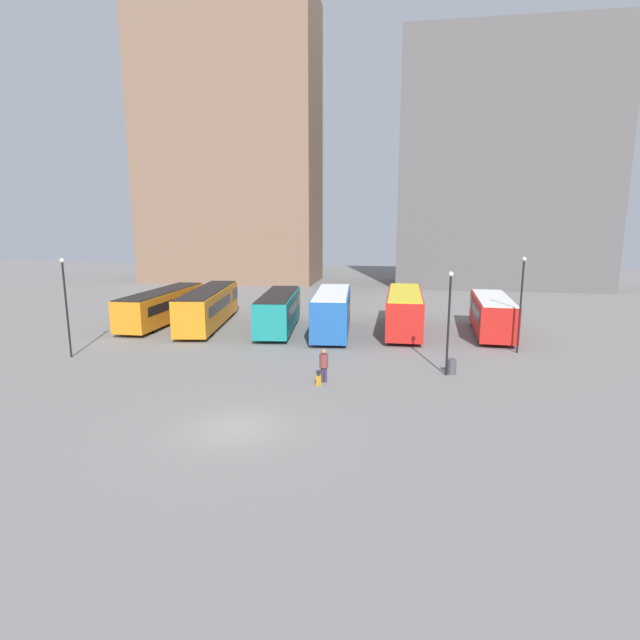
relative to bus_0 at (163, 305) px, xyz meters
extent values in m
plane|color=slate|center=(13.27, -20.21, -1.52)|extent=(160.00, 160.00, 0.00)
cube|color=#7F604C|center=(-4.62, 31.02, 17.43)|extent=(24.55, 11.12, 37.90)
cube|color=#5B5656|center=(31.93, 31.02, 14.01)|extent=(26.11, 12.13, 31.06)
cube|color=orange|center=(0.00, -0.10, -0.04)|extent=(2.55, 11.84, 2.41)
cube|color=black|center=(-0.04, 4.75, 0.26)|extent=(2.51, 2.19, 0.91)
cube|color=black|center=(0.01, -1.16, 0.26)|extent=(2.54, 7.59, 0.72)
cube|color=black|center=(0.00, -0.10, 1.21)|extent=(2.35, 11.60, 0.08)
cylinder|color=black|center=(-0.03, 3.56, -1.02)|extent=(2.36, 1.02, 1.00)
cylinder|color=black|center=(0.03, -3.76, -1.02)|extent=(2.36, 1.02, 1.00)
cube|color=orange|center=(4.20, -0.43, 0.08)|extent=(4.28, 12.68, 2.66)
cube|color=black|center=(3.44, 4.62, 0.41)|extent=(2.81, 2.63, 1.01)
cube|color=black|center=(4.36, -1.53, 0.41)|extent=(3.64, 8.25, 0.80)
cube|color=black|center=(4.20, -0.43, 1.45)|extent=(4.05, 12.41, 0.08)
cylinder|color=black|center=(3.62, 3.39, -1.03)|extent=(2.48, 1.30, 0.96)
cylinder|color=black|center=(4.77, -4.24, -1.03)|extent=(2.48, 1.30, 0.96)
cube|color=#19847F|center=(10.30, -1.28, 0.04)|extent=(3.55, 10.14, 2.55)
cube|color=black|center=(9.84, 2.76, 0.36)|extent=(2.67, 2.10, 0.97)
cube|color=black|center=(10.40, -2.17, 0.36)|extent=(3.18, 6.59, 0.76)
cube|color=black|center=(10.30, -1.28, 1.35)|extent=(3.34, 9.92, 0.08)
cylinder|color=black|center=(9.95, 1.78, -1.00)|extent=(2.45, 1.30, 1.04)
cylinder|color=black|center=(10.65, -4.34, -1.00)|extent=(2.45, 1.30, 1.04)
cube|color=#1E56A3|center=(14.61, -1.80, 0.19)|extent=(3.37, 9.92, 2.90)
cube|color=black|center=(14.26, 2.18, 0.55)|extent=(2.73, 2.01, 1.10)
cube|color=black|center=(14.68, -2.68, 0.55)|extent=(3.10, 6.43, 0.87)
cube|color=white|center=(14.61, -1.80, 1.67)|extent=(3.15, 9.71, 0.08)
cylinder|color=black|center=(14.35, 1.21, -1.06)|extent=(2.51, 1.13, 0.92)
cylinder|color=black|center=(14.87, -4.81, -1.06)|extent=(2.51, 1.13, 0.92)
cube|color=red|center=(20.02, 0.05, 0.14)|extent=(2.62, 11.06, 2.72)
cube|color=black|center=(20.00, 4.58, 0.48)|extent=(2.62, 2.04, 1.03)
cube|color=black|center=(20.02, -0.94, 0.48)|extent=(2.63, 7.08, 0.82)
cube|color=yellow|center=(20.02, 0.05, 1.54)|extent=(2.41, 10.84, 0.08)
cylinder|color=black|center=(20.00, 3.48, -0.98)|extent=(2.47, 1.09, 1.08)
cylinder|color=black|center=(20.03, -3.37, -0.98)|extent=(2.47, 1.09, 1.08)
cube|color=red|center=(26.53, -0.25, 0.03)|extent=(2.95, 9.21, 2.50)
cube|color=black|center=(26.70, 3.48, 0.34)|extent=(2.64, 1.80, 0.95)
cube|color=black|center=(26.49, -1.07, 0.34)|extent=(2.83, 5.94, 0.75)
cube|color=white|center=(26.53, -0.25, 1.32)|extent=(2.74, 9.02, 0.08)
cylinder|color=black|center=(26.66, 2.57, -0.97)|extent=(2.48, 1.20, 1.09)
cylinder|color=black|center=(26.40, -3.07, -0.97)|extent=(2.48, 1.20, 1.09)
cylinder|color=#382D4C|center=(15.78, -13.61, -1.10)|extent=(0.18, 0.18, 0.82)
cylinder|color=#382D4C|center=(15.95, -13.59, -1.10)|extent=(0.18, 0.18, 0.82)
cylinder|color=brown|center=(15.86, -13.60, -0.34)|extent=(0.52, 0.52, 0.71)
sphere|color=#9E7051|center=(15.86, -13.60, 0.16)|extent=(0.27, 0.27, 0.27)
cube|color=#B27A1E|center=(15.67, -14.07, -1.26)|extent=(0.30, 0.34, 0.52)
cube|color=black|center=(15.68, -14.18, -0.88)|extent=(0.15, 0.04, 0.23)
cylinder|color=black|center=(-0.63, -11.28, 1.47)|extent=(0.12, 0.12, 5.98)
sphere|color=beige|center=(-0.63, -11.28, 4.55)|extent=(0.28, 0.28, 0.28)
cylinder|color=black|center=(22.37, -11.28, 1.25)|extent=(0.12, 0.12, 5.54)
sphere|color=beige|center=(22.37, -11.28, 4.11)|extent=(0.28, 0.28, 0.28)
cylinder|color=black|center=(27.32, -5.51, 1.48)|extent=(0.12, 0.12, 5.99)
sphere|color=beige|center=(27.32, -5.51, 4.56)|extent=(0.28, 0.28, 0.28)
cylinder|color=#47474C|center=(22.68, -10.97, -1.09)|extent=(0.52, 0.52, 0.85)
camera|label=1|loc=(19.86, -38.65, 6.79)|focal=28.00mm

